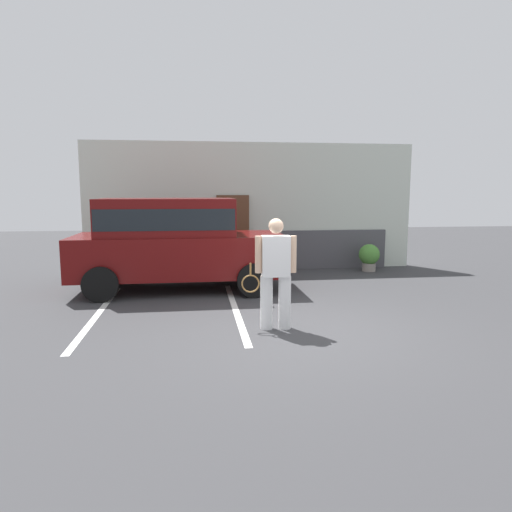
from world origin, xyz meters
TOP-DOWN VIEW (x-y plane):
  - ground_plane at (0.00, 0.00)m, footprint 40.00×40.00m
  - parking_stripe_0 at (-3.38, 1.50)m, footprint 0.12×4.40m
  - parking_stripe_1 at (-0.88, 1.50)m, footprint 0.12×4.40m
  - house_frontage at (-0.01, 6.01)m, footprint 9.23×0.40m
  - parked_suv at (-2.07, 3.40)m, footprint 4.60×2.16m
  - tennis_player_man at (-0.35, 0.20)m, footprint 0.91×0.30m
  - potted_plant_by_porch at (3.17, 5.18)m, footprint 0.57×0.57m

SIDE VIEW (x-z plane):
  - ground_plane at x=0.00m, z-range 0.00..0.00m
  - parking_stripe_0 at x=-3.38m, z-range 0.00..0.01m
  - parking_stripe_1 at x=-0.88m, z-range 0.00..0.01m
  - potted_plant_by_porch at x=3.17m, z-range 0.04..0.80m
  - tennis_player_man at x=-0.35m, z-range 0.03..1.81m
  - parked_suv at x=-2.07m, z-range 0.12..2.17m
  - house_frontage at x=-0.01m, z-range -0.10..3.44m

